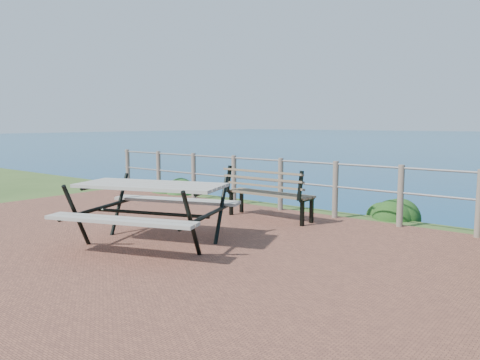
{
  "coord_description": "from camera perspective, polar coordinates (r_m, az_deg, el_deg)",
  "views": [
    {
      "loc": [
        4.9,
        -4.04,
        1.69
      ],
      "look_at": [
        0.15,
        1.91,
        0.75
      ],
      "focal_mm": 35.0,
      "sensor_mm": 36.0,
      "label": 1
    }
  ],
  "objects": [
    {
      "name": "ground",
      "position": [
        6.57,
        -11.64,
        -8.01
      ],
      "size": [
        10.0,
        7.0,
        0.12
      ],
      "primitive_type": "cube",
      "color": "brown",
      "rests_on": "ground"
    },
    {
      "name": "safety_railing",
      "position": [
        8.93,
        4.97,
        -0.17
      ],
      "size": [
        9.4,
        0.1,
        1.0
      ],
      "color": "#6B5B4C",
      "rests_on": "ground"
    },
    {
      "name": "picnic_table",
      "position": [
        6.52,
        -10.77,
        -3.27
      ],
      "size": [
        2.15,
        1.64,
        0.84
      ],
      "rotation": [
        0.0,
        0.0,
        0.36
      ],
      "color": "gray",
      "rests_on": "ground"
    },
    {
      "name": "park_bench",
      "position": [
        8.11,
        3.66,
        -0.71
      ],
      "size": [
        1.61,
        0.41,
        0.91
      ],
      "rotation": [
        0.0,
        0.0,
        0.0
      ],
      "color": "brown",
      "rests_on": "ground"
    },
    {
      "name": "shrub_lip_west",
      "position": [
        11.42,
        -7.73,
        -1.55
      ],
      "size": [
        0.84,
        0.84,
        0.61
      ],
      "primitive_type": "ellipsoid",
      "color": "#22541F",
      "rests_on": "ground"
    },
    {
      "name": "shrub_lip_east",
      "position": [
        8.99,
        17.88,
        -4.14
      ],
      "size": [
        0.79,
        0.79,
        0.53
      ],
      "primitive_type": "ellipsoid",
      "color": "#1D4114",
      "rests_on": "ground"
    }
  ]
}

